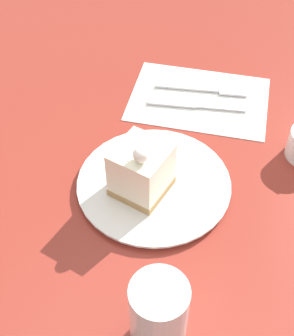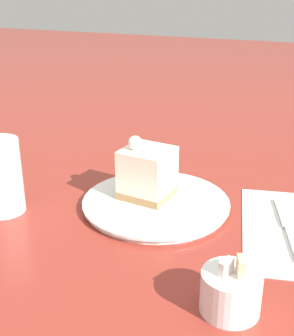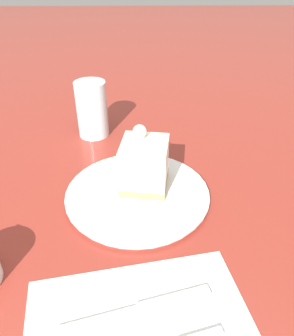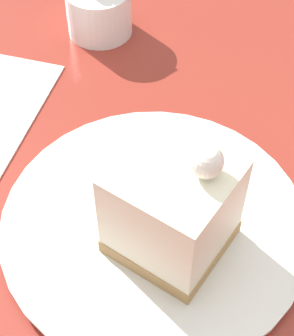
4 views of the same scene
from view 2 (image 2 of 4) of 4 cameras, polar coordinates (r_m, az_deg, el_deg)
ground_plane at (r=0.74m, az=-1.13°, el=-5.53°), size 4.00×4.00×0.00m
plate at (r=0.76m, az=1.10°, el=-4.30°), size 0.24×0.24×0.01m
cake_slice at (r=0.76m, az=-0.22°, el=-0.49°), size 0.09×0.09×0.10m
knife at (r=0.74m, az=16.54°, el=-6.23°), size 0.06×0.18×0.00m
sugar_bowl at (r=0.55m, az=10.17°, el=-14.57°), size 0.07×0.07×0.07m
drinking_glass at (r=0.76m, az=-17.39°, el=-0.99°), size 0.07×0.07×0.12m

